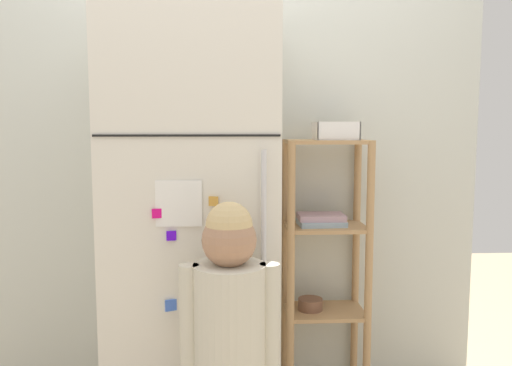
% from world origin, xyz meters
% --- Properties ---
extents(kitchen_wall_back, '(2.54, 0.03, 2.32)m').
position_xyz_m(kitchen_wall_back, '(0.00, 0.38, 1.16)').
color(kitchen_wall_back, silver).
rests_on(kitchen_wall_back, ground).
extents(refrigerator, '(0.69, 0.69, 1.82)m').
position_xyz_m(refrigerator, '(-0.13, 0.02, 0.91)').
color(refrigerator, silver).
rests_on(refrigerator, ground).
extents(child_standing, '(0.35, 0.26, 1.08)m').
position_xyz_m(child_standing, '(0.02, -0.47, 0.65)').
color(child_standing, '#4B485C').
rests_on(child_standing, ground).
extents(pantry_shelf_unit, '(0.40, 0.28, 1.27)m').
position_xyz_m(pantry_shelf_unit, '(0.47, 0.21, 0.74)').
color(pantry_shelf_unit, tan).
rests_on(pantry_shelf_unit, ground).
extents(fruit_bin, '(0.20, 0.16, 0.08)m').
position_xyz_m(fruit_bin, '(0.51, 0.20, 1.30)').
color(fruit_bin, white).
rests_on(fruit_bin, pantry_shelf_unit).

